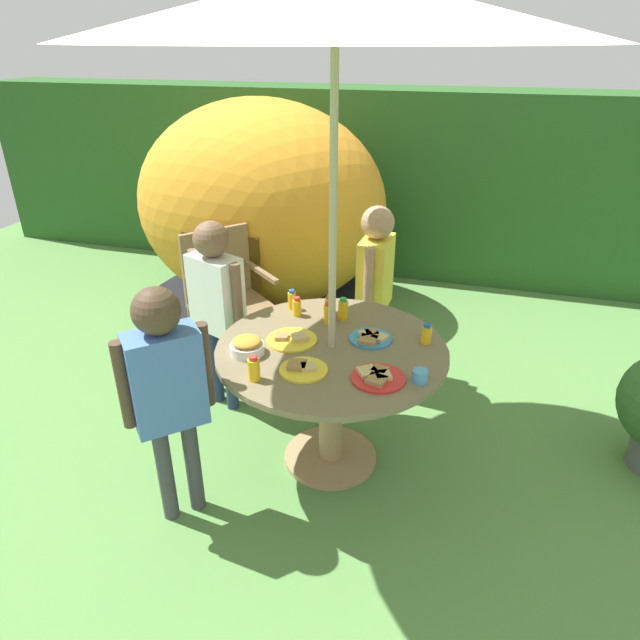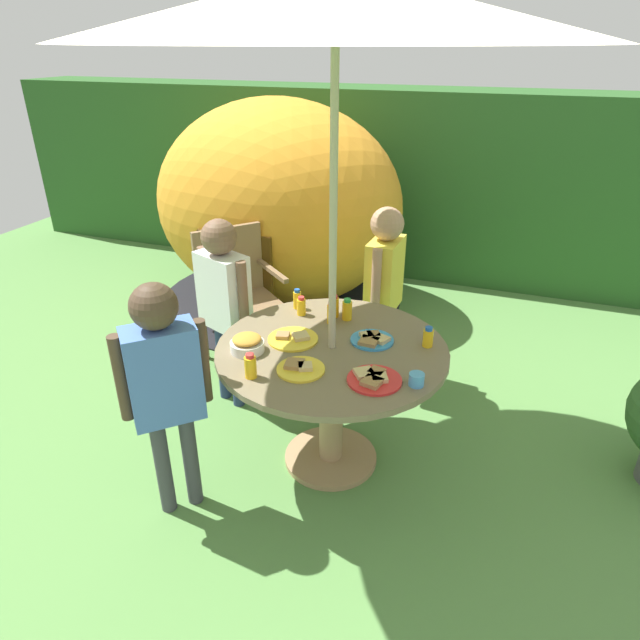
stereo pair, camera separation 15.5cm
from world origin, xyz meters
name	(u,v)px [view 2 (the right image)]	position (x,y,z in m)	size (l,w,h in m)	color
ground_plane	(331,460)	(0.00, 0.00, -0.01)	(10.00, 10.00, 0.02)	#548442
hedge_backdrop	(437,185)	(0.00, 3.07, 0.85)	(9.00, 0.70, 1.69)	#285623
garden_table	(332,375)	(0.00, 0.00, 0.55)	(1.16, 1.16, 0.72)	tan
patio_umbrella	(336,6)	(0.00, 0.00, 2.20)	(2.12, 2.12, 2.33)	#B7AD8C
wooden_chair	(237,290)	(-0.97, 0.82, 0.54)	(0.67, 0.67, 0.96)	brown
dome_tent	(278,206)	(-1.13, 1.88, 0.84)	(2.14, 2.14, 1.70)	orange
child_in_yellow_shirt	(384,275)	(0.04, 0.89, 0.77)	(0.20, 0.41, 1.20)	#3F3F47
child_in_white_shirt	(224,291)	(-0.78, 0.32, 0.77)	(0.38, 0.28, 1.20)	navy
child_in_blue_shirt	(164,374)	(-0.59, -0.57, 0.77)	(0.34, 0.34, 1.20)	#3F3F47
snack_bowl	(247,344)	(-0.38, -0.18, 0.76)	(0.17, 0.17, 0.09)	white
plate_far_right	(372,339)	(0.17, 0.12, 0.73)	(0.22, 0.22, 0.03)	#338CD8
plate_center_back	(373,379)	(0.28, -0.23, 0.73)	(0.25, 0.25, 0.03)	red
plate_center_front	(293,338)	(-0.21, 0.00, 0.73)	(0.26, 0.26, 0.03)	yellow
plate_near_right	(300,368)	(-0.07, -0.25, 0.73)	(0.23, 0.23, 0.03)	yellow
juice_bottle_near_left	(301,306)	(-0.28, 0.29, 0.77)	(0.05, 0.05, 0.11)	yellow
juice_bottle_far_left	(297,299)	(-0.33, 0.36, 0.77)	(0.05, 0.05, 0.12)	yellow
juice_bottle_mid_left	(428,337)	(0.45, 0.17, 0.77)	(0.05, 0.05, 0.11)	yellow
juice_bottle_mid_right	(331,313)	(-0.09, 0.25, 0.77)	(0.05, 0.05, 0.12)	yellow
juice_bottle_front_edge	(334,307)	(-0.10, 0.33, 0.78)	(0.05, 0.05, 0.13)	yellow
juice_bottle_back_edge	(250,366)	(-0.26, -0.39, 0.77)	(0.06, 0.06, 0.12)	yellow
juice_bottle_spot_a	(347,310)	(-0.02, 0.32, 0.77)	(0.05, 0.05, 0.12)	yellow
cup_near	(416,379)	(0.46, -0.19, 0.75)	(0.07, 0.07, 0.06)	#4C99D8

